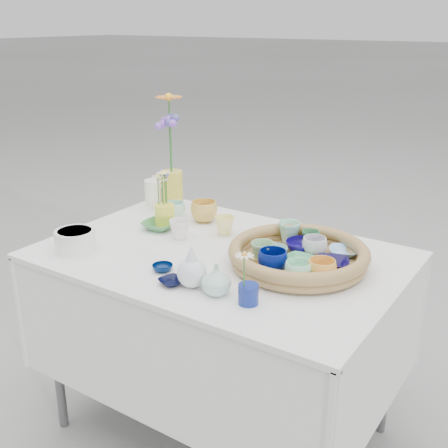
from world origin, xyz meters
The scene contains 34 objects.
ground centered at (0.00, 0.00, 0.00)m, with size 80.00×80.00×0.00m, color gray.
display_table centered at (0.00, 0.00, 0.00)m, with size 1.26×0.86×0.77m, color white, non-canonical shape.
wicker_tray centered at (0.28, 0.05, 0.80)m, with size 0.47×0.47×0.08m, color olive, non-canonical shape.
tray_ceramic_0 centered at (0.25, 0.14, 0.80)m, with size 0.12×0.12×0.04m, color navy.
tray_ceramic_1 centered at (0.39, 0.07, 0.80)m, with size 0.11×0.11×0.03m, color #090431.
tray_ceramic_2 centered at (0.41, -0.04, 0.82)m, with size 0.09×0.09×0.07m, color #F1A540.
tray_ceramic_3 centered at (0.29, 0.03, 0.80)m, with size 0.10×0.10×0.03m, color #3E9D63.
tray_ceramic_4 centered at (0.18, -0.03, 0.82)m, with size 0.08×0.08×0.07m, color #7EB07D.
tray_ceramic_5 centered at (0.19, 0.05, 0.80)m, with size 0.10×0.10×0.03m, color #78B3AC.
tray_ceramic_6 centered at (0.17, 0.19, 0.82)m, with size 0.08×0.08×0.08m, color #99DABA.
tray_ceramic_7 centered at (0.30, 0.12, 0.82)m, with size 0.09×0.09×0.07m, color silver.
tray_ceramic_8 centered at (0.39, 0.19, 0.80)m, with size 0.10×0.10×0.02m, color #8DC9FB.
tray_ceramic_9 centered at (0.25, -0.07, 0.82)m, with size 0.10×0.10×0.08m, color #041266.
tray_ceramic_10 centered at (0.17, -0.03, 0.80)m, with size 0.08×0.08×0.03m, color #F4CA76.
tray_ceramic_11 centered at (0.35, -0.09, 0.82)m, with size 0.09×0.09×0.07m, color #99E9C2.
tray_ceramic_12 centered at (0.26, 0.19, 0.81)m, with size 0.06×0.06×0.06m, color #357448.
loose_ceramic_0 centered at (-0.24, 0.24, 0.81)m, with size 0.11×0.11×0.09m, color gold.
loose_ceramic_1 centered at (-0.09, 0.16, 0.80)m, with size 0.08×0.08×0.07m, color #FAF486.
loose_ceramic_2 centered at (-0.34, 0.07, 0.78)m, with size 0.13×0.13×0.03m, color #3F844A.
loose_ceramic_3 centered at (-0.21, 0.03, 0.80)m, with size 0.08×0.08×0.07m, color white.
loose_ceramic_4 centered at (-0.08, -0.23, 0.78)m, with size 0.07×0.07×0.02m, color #001544.
loose_ceramic_5 centered at (-0.37, 0.21, 0.80)m, with size 0.09×0.09×0.07m, color #B1E7D5.
loose_ceramic_6 centered at (0.01, -0.29, 0.77)m, with size 0.08×0.08×0.02m, color black.
fluted_bowl centered at (-0.45, -0.27, 0.80)m, with size 0.15×0.15×0.08m, color white, non-canonical shape.
bud_vase_paleblue centered at (0.07, -0.27, 0.84)m, with size 0.09×0.09×0.14m, color silver, non-canonical shape.
bud_vase_seafoam centered at (0.16, -0.27, 0.81)m, with size 0.09×0.09×0.10m, color #AAD5C6.
bud_vase_cobalt centered at (0.28, -0.27, 0.80)m, with size 0.06×0.06×0.06m, color navy.
single_daisy centered at (0.27, -0.28, 0.87)m, with size 0.06×0.06×0.12m, color white, non-canonical shape.
tall_vase_yellow centered at (-0.45, 0.29, 0.85)m, with size 0.09×0.09×0.17m, color yellow.
gerbera centered at (-0.45, 0.30, 1.09)m, with size 0.13×0.13×0.33m, color orange, non-canonical shape.
hydrangea centered at (-0.44, 0.28, 1.04)m, with size 0.08×0.08×0.29m, color #5150A0, non-canonical shape.
white_pitcher centered at (-0.54, 0.28, 0.82)m, with size 0.13×0.09×0.12m, color white, non-canonical shape.
daisy_cup centered at (-0.35, 0.12, 0.81)m, with size 0.08×0.08×0.09m, color yellow.
daisy_posy centered at (-0.36, 0.13, 0.92)m, with size 0.08×0.08×0.15m, color white, non-canonical shape.
Camera 1 is at (1.03, -1.53, 1.55)m, focal length 45.00 mm.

